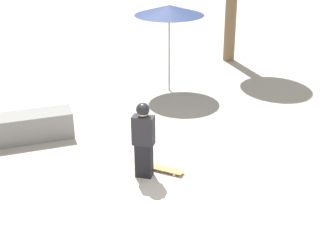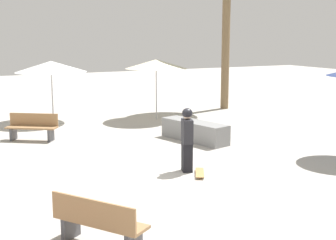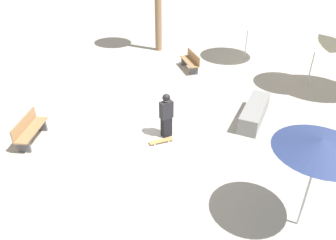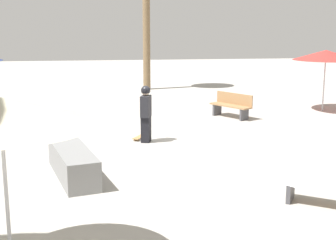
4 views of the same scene
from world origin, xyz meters
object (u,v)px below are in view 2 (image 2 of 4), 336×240
Objects in this scene: bench_near at (32,127)px; bench_far at (98,222)px; skater_main at (187,137)px; concrete_ledge at (195,131)px; shade_umbrella_white at (51,67)px; skateboard at (200,173)px; shade_umbrella_cream at (156,64)px.

bench_near is 8.27m from bench_far.
skater_main is 1.00× the size of bench_far.
bench_far is at bearing -41.04° from concrete_ledge.
bench_far is (5.88, -5.12, 0.11)m from concrete_ledge.
concrete_ledge is at bearing -173.45° from bench_near.
shade_umbrella_white is at bearing -152.01° from skater_main.
concrete_ledge is (-3.24, 1.71, 0.26)m from skateboard.
skater_main is 0.91m from skateboard.
shade_umbrella_cream reaches higher than shade_umbrella_white.
skateboard is 0.32× the size of concrete_ledge.
skater_main is at bearing 99.22° from bench_far.
shade_umbrella_cream is (-3.99, 0.55, 1.87)m from concrete_ledge.
shade_umbrella_white is (-11.26, 1.89, 1.69)m from bench_far.
bench_near is (-5.19, -2.74, -0.43)m from skater_main.
shade_umbrella_cream reaches higher than bench_near.
bench_near is at bearing -72.47° from shade_umbrella_cream.
bench_near is 0.58× the size of shade_umbrella_white.
skateboard is 0.51× the size of bench_near.
skateboard is at bearing -17.37° from shade_umbrella_cream.
shade_umbrella_white is at bearing -149.09° from concrete_ledge.
bench_near is 0.65× the size of shade_umbrella_cream.
concrete_ledge is (-2.82, 1.83, -0.54)m from skater_main.
skater_main is 1.00× the size of bench_near.
shade_umbrella_white is (-8.63, -1.51, 2.06)m from skateboard.
bench_far reaches higher than concrete_ledge.
bench_near is 1.00× the size of bench_far.
shade_umbrella_white is (-3.01, 1.35, 1.69)m from bench_near.
shade_umbrella_white reaches higher than skateboard.
concrete_ledge is 7.80m from bench_far.
shade_umbrella_white reaches higher than concrete_ledge.
concrete_ledge is 1.60× the size of bench_far.
shade_umbrella_cream is (1.39, 3.77, 0.07)m from shade_umbrella_white.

